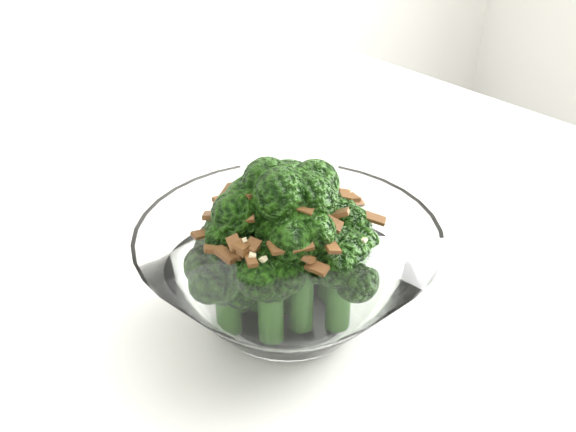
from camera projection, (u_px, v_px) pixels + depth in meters
name	position (u px, v px, depth m)	size (l,w,h in m)	color
table	(60.00, 386.00, 0.48)	(1.38, 1.11, 0.75)	white
broccoli_dish	(287.00, 265.00, 0.42)	(0.20, 0.20, 0.12)	white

